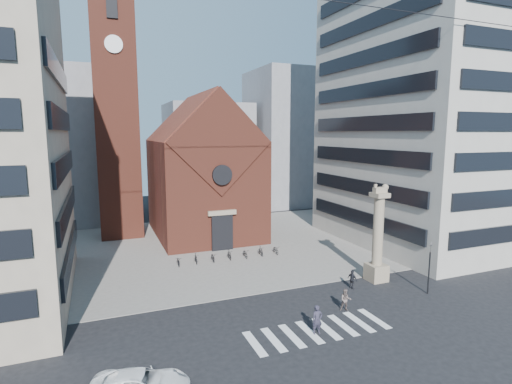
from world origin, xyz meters
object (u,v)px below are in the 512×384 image
(lion_column, at_px, (378,243))
(traffic_light, at_px, (429,267))
(pedestrian_2, at_px, (352,279))
(pedestrian_0, at_px, (317,320))
(pedestrian_1, at_px, (346,300))
(scooter_0, at_px, (178,261))

(lion_column, distance_m, traffic_light, 4.62)
(traffic_light, distance_m, pedestrian_2, 6.19)
(pedestrian_0, bearing_deg, lion_column, 37.55)
(traffic_light, distance_m, pedestrian_0, 12.05)
(traffic_light, distance_m, pedestrian_1, 8.20)
(traffic_light, xyz_separation_m, pedestrian_2, (-5.10, 3.19, -1.47))
(lion_column, xyz_separation_m, scooter_0, (-15.58, 10.43, -2.98))
(pedestrian_0, distance_m, pedestrian_2, 8.65)
(lion_column, height_order, scooter_0, lion_column)
(pedestrian_1, distance_m, pedestrian_2, 4.48)
(pedestrian_0, height_order, scooter_0, pedestrian_0)
(lion_column, bearing_deg, pedestrian_2, -165.36)
(lion_column, distance_m, pedestrian_2, 4.16)
(lion_column, xyz_separation_m, pedestrian_1, (-6.07, -4.18, -2.62))
(lion_column, relative_size, scooter_0, 5.28)
(lion_column, relative_size, pedestrian_1, 5.18)
(pedestrian_0, xyz_separation_m, pedestrian_1, (3.68, 2.17, -0.13))
(lion_column, bearing_deg, pedestrian_1, -145.48)
(pedestrian_2, bearing_deg, lion_column, -89.50)
(traffic_light, bearing_deg, pedestrian_2, 148.01)
(pedestrian_0, xyz_separation_m, scooter_0, (-5.82, 16.78, -0.49))
(lion_column, height_order, pedestrian_0, lion_column)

